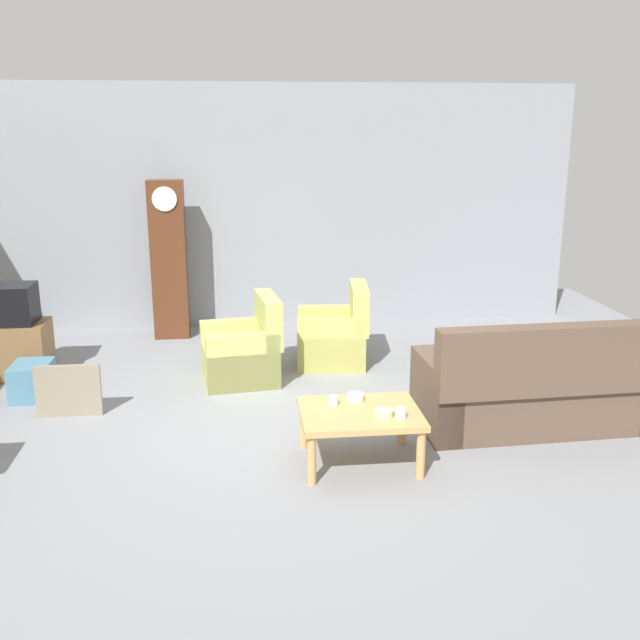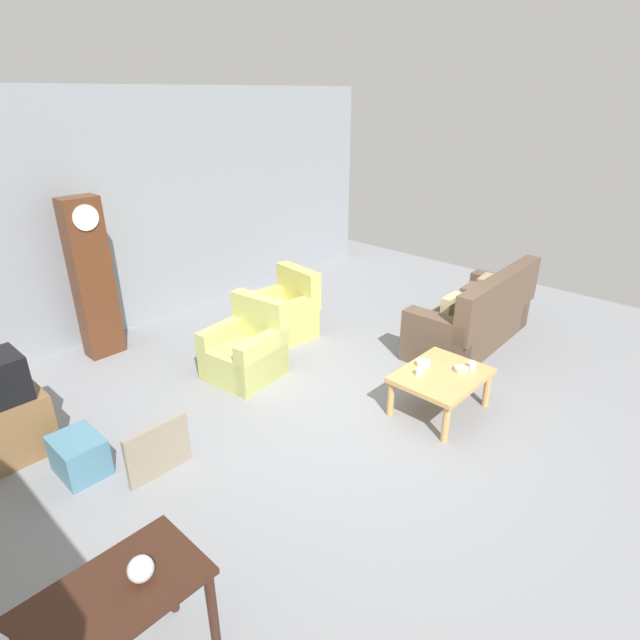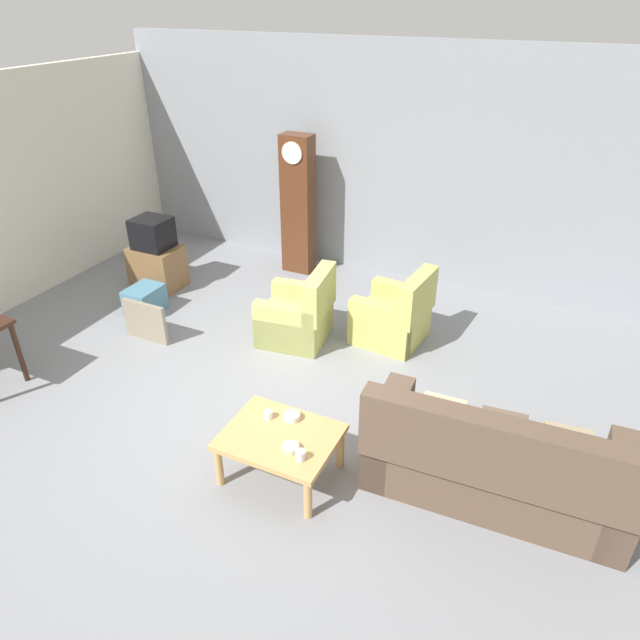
# 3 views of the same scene
# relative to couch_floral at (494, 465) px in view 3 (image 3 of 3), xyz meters

# --- Properties ---
(ground_plane) EXTENTS (10.40, 10.40, 0.00)m
(ground_plane) POSITION_rel_couch_floral_xyz_m (-2.30, 0.28, -0.36)
(ground_plane) COLOR gray
(garage_door_wall) EXTENTS (8.40, 0.16, 3.20)m
(garage_door_wall) POSITION_rel_couch_floral_xyz_m (-2.30, 3.88, 1.24)
(garage_door_wall) COLOR gray
(garage_door_wall) RESTS_ON ground_plane
(couch_floral) EXTENTS (2.13, 0.96, 1.04)m
(couch_floral) POSITION_rel_couch_floral_xyz_m (0.00, 0.00, 0.00)
(couch_floral) COLOR brown
(couch_floral) RESTS_ON ground_plane
(armchair_olive_near) EXTENTS (0.88, 0.86, 0.92)m
(armchair_olive_near) POSITION_rel_couch_floral_xyz_m (-2.61, 1.56, -0.05)
(armchair_olive_near) COLOR #B7BC66
(armchair_olive_near) RESTS_ON ground_plane
(armchair_olive_far) EXTENTS (0.87, 0.84, 0.92)m
(armchair_olive_far) POSITION_rel_couch_floral_xyz_m (-1.56, 2.04, -0.05)
(armchair_olive_far) COLOR #C3BF5E
(armchair_olive_far) RESTS_ON ground_plane
(coffee_table_wood) EXTENTS (0.96, 0.76, 0.45)m
(coffee_table_wood) POSITION_rel_couch_floral_xyz_m (-1.71, -0.52, 0.03)
(coffee_table_wood) COLOR tan
(coffee_table_wood) RESTS_ON ground_plane
(grandfather_clock) EXTENTS (0.44, 0.30, 2.01)m
(grandfather_clock) POSITION_rel_couch_floral_xyz_m (-3.52, 3.35, 0.66)
(grandfather_clock) COLOR #562D19
(grandfather_clock) RESTS_ON ground_plane
(tv_stand_cabinet) EXTENTS (0.68, 0.52, 0.60)m
(tv_stand_cabinet) POSITION_rel_couch_floral_xyz_m (-5.07, 1.98, -0.05)
(tv_stand_cabinet) COLOR brown
(tv_stand_cabinet) RESTS_ON ground_plane
(tv_crt) EXTENTS (0.48, 0.44, 0.42)m
(tv_crt) POSITION_rel_couch_floral_xyz_m (-5.07, 1.98, 0.46)
(tv_crt) COLOR black
(tv_crt) RESTS_ON tv_stand_cabinet
(framed_picture_leaning) EXTENTS (0.60, 0.05, 0.50)m
(framed_picture_leaning) POSITION_rel_couch_floral_xyz_m (-4.26, 0.76, -0.10)
(framed_picture_leaning) COLOR gray
(framed_picture_leaning) RESTS_ON ground_plane
(storage_box_blue) EXTENTS (0.37, 0.47, 0.36)m
(storage_box_blue) POSITION_rel_couch_floral_xyz_m (-4.74, 1.29, -0.18)
(storage_box_blue) COLOR teal
(storage_box_blue) RESTS_ON ground_plane
(cup_white_porcelain) EXTENTS (0.08, 0.08, 0.07)m
(cup_white_porcelain) POSITION_rel_couch_floral_xyz_m (-1.91, -0.37, 0.13)
(cup_white_porcelain) COLOR white
(cup_white_porcelain) RESTS_ON coffee_table_wood
(cup_blue_rimmed) EXTENTS (0.08, 0.08, 0.09)m
(cup_blue_rimmed) POSITION_rel_couch_floral_xyz_m (-1.42, -0.70, 0.14)
(cup_blue_rimmed) COLOR silver
(cup_blue_rimmed) RESTS_ON coffee_table_wood
(bowl_white_stacked) EXTENTS (0.14, 0.14, 0.06)m
(bowl_white_stacked) POSITION_rel_couch_floral_xyz_m (-1.71, -0.29, 0.12)
(bowl_white_stacked) COLOR white
(bowl_white_stacked) RESTS_ON coffee_table_wood
(bowl_shallow_green) EXTENTS (0.14, 0.14, 0.05)m
(bowl_shallow_green) POSITION_rel_couch_floral_xyz_m (-1.54, -0.65, 0.12)
(bowl_shallow_green) COLOR #B2C69E
(bowl_shallow_green) RESTS_ON coffee_table_wood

